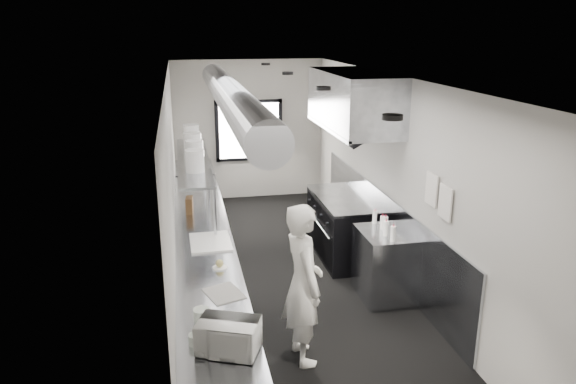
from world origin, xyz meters
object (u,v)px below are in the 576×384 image
small_plate (220,267)px  plate_stack_a (195,161)px  plate_stack_d (191,137)px  squeeze_bottle_e (375,217)px  squeeze_bottle_d (382,222)px  deli_tub_a (196,339)px  cutting_board (211,242)px  squeeze_bottle_b (386,228)px  microwave (228,336)px  squeeze_bottle_c (385,224)px  plate_stack_b (195,151)px  plate_stack_c (193,145)px  bottle_station (385,265)px  deli_tub_b (202,315)px  pass_shelf (194,161)px  range (345,226)px  exhaust_hood (353,101)px  line_cook (303,284)px  knife_block (189,205)px  far_work_table (195,190)px  prep_counter (206,273)px

small_plate → plate_stack_a: bearing=96.0°
plate_stack_d → squeeze_bottle_e: size_ratio=2.14×
squeeze_bottle_d → deli_tub_a: bearing=-137.9°
cutting_board → squeeze_bottle_b: squeeze_bottle_b is taller
microwave → squeeze_bottle_c: bearing=68.2°
plate_stack_a → squeeze_bottle_b: size_ratio=1.53×
plate_stack_b → squeeze_bottle_c: 2.84m
squeeze_bottle_d → squeeze_bottle_e: size_ratio=0.96×
plate_stack_b → plate_stack_c: (-0.02, 0.30, 0.03)m
bottle_station → deli_tub_b: 3.01m
deli_tub_a → plate_stack_a: plate_stack_a is taller
pass_shelf → range: size_ratio=1.88×
exhaust_hood → small_plate: bearing=-135.9°
line_cook → squeeze_bottle_b: 1.67m
pass_shelf → squeeze_bottle_d: pass_shelf is taller
knife_block → squeeze_bottle_d: 2.68m
line_cook → squeeze_bottle_d: line_cook is taller
microwave → cutting_board: (0.00, 2.34, -0.12)m
deli_tub_b → knife_block: size_ratio=0.66×
far_work_table → deli_tub_a: 6.03m
squeeze_bottle_c → squeeze_bottle_e: 0.31m
squeeze_bottle_d → small_plate: bearing=-159.9°
range → prep_counter: bearing=-151.3°
prep_counter → pass_shelf: bearing=91.6°
plate_stack_b → deli_tub_b: bearing=-91.6°
range → squeeze_bottle_b: squeeze_bottle_b is taller
pass_shelf → plate_stack_c: bearing=92.9°
bottle_station → cutting_board: cutting_board is taller
microwave → small_plate: bearing=110.4°
deli_tub_b → plate_stack_b: size_ratio=0.48×
range → plate_stack_d: plate_stack_d is taller
plate_stack_a → plate_stack_c: bearing=90.0°
range → plate_stack_d: bearing=155.5°
exhaust_hood → squeeze_bottle_c: 1.95m
microwave → squeeze_bottle_d: size_ratio=2.60×
deli_tub_b → plate_stack_a: size_ratio=0.51×
exhaust_hood → range: exhaust_hood is taller
far_work_table → squeeze_bottle_d: (2.29, -3.77, 0.54)m
bottle_station → deli_tub_a: bearing=-139.7°
pass_shelf → plate_stack_c: (-0.00, 0.09, 0.22)m
prep_counter → line_cook: bearing=-55.0°
far_work_table → small_plate: size_ratio=7.52×
microwave → cutting_board: bearing=112.3°
cutting_board → plate_stack_d: bearing=92.9°
plate_stack_c → exhaust_hood: bearing=-9.8°
deli_tub_a → plate_stack_a: 3.18m
prep_counter → pass_shelf: 1.85m
plate_stack_a → squeeze_bottle_b: plate_stack_a is taller
microwave → small_plate: (0.05, 1.60, -0.13)m
exhaust_hood → line_cook: 3.24m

